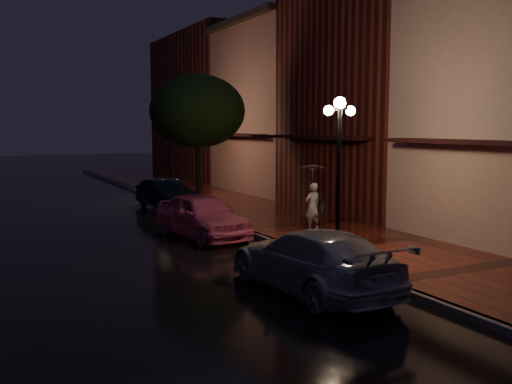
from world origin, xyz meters
TOP-DOWN VIEW (x-y plane):
  - ground at (0.00, 0.00)m, footprint 120.00×120.00m
  - sidewalk at (2.25, 0.00)m, footprint 4.50×60.00m
  - curb at (0.00, 0.00)m, footprint 0.25×60.00m
  - storefront_mid at (7.00, 2.00)m, footprint 5.00×8.00m
  - storefront_far at (7.00, 10.00)m, footprint 5.00×8.00m
  - storefront_extra at (7.00, 20.00)m, footprint 5.00×12.00m
  - streetlamp_near at (0.35, -5.00)m, footprint 0.96×0.36m
  - streetlamp_far at (0.35, 9.00)m, footprint 0.96×0.36m
  - street_tree at (0.61, 5.99)m, footprint 4.16×4.16m
  - pink_car at (-1.59, 0.00)m, footprint 2.23×4.52m
  - navy_car at (-0.60, 6.82)m, footprint 1.83×4.19m
  - silver_car at (-1.68, -6.92)m, footprint 2.21×4.96m
  - woman_with_umbrella at (1.92, -1.30)m, footprint 0.95×0.97m
  - parking_meter at (0.93, -3.31)m, footprint 0.12×0.10m

SIDE VIEW (x-z plane):
  - ground at x=0.00m, z-range 0.00..0.00m
  - sidewalk at x=2.25m, z-range 0.00..0.15m
  - curb at x=0.00m, z-range 0.00..0.15m
  - navy_car at x=-0.60m, z-range 0.00..1.34m
  - silver_car at x=-1.68m, z-range 0.00..1.41m
  - pink_car at x=-1.59m, z-range 0.00..1.48m
  - parking_meter at x=0.93m, z-range 0.28..1.46m
  - woman_with_umbrella at x=1.92m, z-range 0.52..2.80m
  - streetlamp_near at x=0.35m, z-range 0.45..4.76m
  - streetlamp_far at x=0.35m, z-range 0.45..4.76m
  - street_tree at x=0.61m, z-range 1.34..7.14m
  - storefront_far at x=7.00m, z-range 0.00..9.00m
  - storefront_extra at x=7.00m, z-range 0.00..10.00m
  - storefront_mid at x=7.00m, z-range 0.00..11.00m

